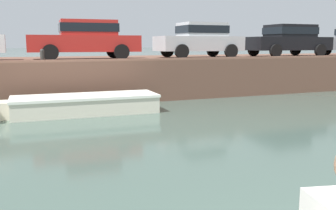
{
  "coord_description": "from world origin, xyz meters",
  "views": [
    {
      "loc": [
        -2.86,
        -1.36,
        2.17
      ],
      "look_at": [
        -0.69,
        4.13,
        1.2
      ],
      "focal_mm": 40.0,
      "sensor_mm": 36.0,
      "label": 1
    }
  ],
  "objects_px": {
    "car_right_inner_black": "(288,39)",
    "car_left_inner_red": "(86,38)",
    "mooring_bollard_mid": "(42,55)",
    "car_centre_silver": "(200,39)",
    "boat_moored_central_cream": "(79,105)"
  },
  "relations": [
    {
      "from": "car_centre_silver",
      "to": "mooring_bollard_mid",
      "type": "distance_m",
      "value": 7.17
    },
    {
      "from": "mooring_bollard_mid",
      "to": "boat_moored_central_cream",
      "type": "bearing_deg",
      "value": -61.45
    },
    {
      "from": "boat_moored_central_cream",
      "to": "car_right_inner_black",
      "type": "bearing_deg",
      "value": 18.42
    },
    {
      "from": "car_centre_silver",
      "to": "car_right_inner_black",
      "type": "distance_m",
      "value": 4.88
    },
    {
      "from": "car_left_inner_red",
      "to": "car_centre_silver",
      "type": "height_order",
      "value": "same"
    },
    {
      "from": "car_centre_silver",
      "to": "car_left_inner_red",
      "type": "bearing_deg",
      "value": -179.97
    },
    {
      "from": "car_right_inner_black",
      "to": "mooring_bollard_mid",
      "type": "bearing_deg",
      "value": -170.63
    },
    {
      "from": "car_right_inner_black",
      "to": "mooring_bollard_mid",
      "type": "relative_size",
      "value": 9.55
    },
    {
      "from": "car_left_inner_red",
      "to": "car_centre_silver",
      "type": "relative_size",
      "value": 1.14
    },
    {
      "from": "car_right_inner_black",
      "to": "car_left_inner_red",
      "type": "bearing_deg",
      "value": -179.98
    },
    {
      "from": "car_left_inner_red",
      "to": "mooring_bollard_mid",
      "type": "height_order",
      "value": "car_left_inner_red"
    },
    {
      "from": "boat_moored_central_cream",
      "to": "car_centre_silver",
      "type": "relative_size",
      "value": 1.39
    },
    {
      "from": "car_left_inner_red",
      "to": "car_right_inner_black",
      "type": "xyz_separation_m",
      "value": [
        9.96,
        0.0,
        0.0
      ]
    },
    {
      "from": "boat_moored_central_cream",
      "to": "mooring_bollard_mid",
      "type": "height_order",
      "value": "mooring_bollard_mid"
    },
    {
      "from": "car_right_inner_black",
      "to": "boat_moored_central_cream",
      "type": "bearing_deg",
      "value": -161.58
    }
  ]
}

